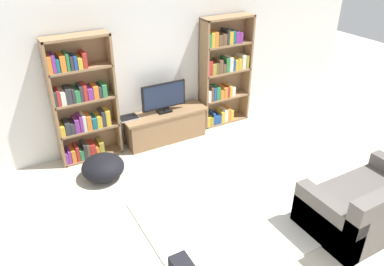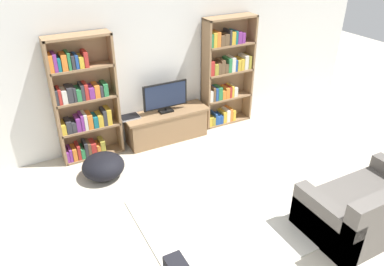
{
  "view_description": "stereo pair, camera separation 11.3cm",
  "coord_description": "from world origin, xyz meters",
  "px_view_note": "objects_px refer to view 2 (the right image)",
  "views": [
    {
      "loc": [
        -2.28,
        -1.33,
        3.33
      ],
      "look_at": [
        0.04,
        2.8,
        0.7
      ],
      "focal_mm": 35.0,
      "sensor_mm": 36.0,
      "label": 1
    },
    {
      "loc": [
        -2.18,
        -1.38,
        3.33
      ],
      "look_at": [
        0.04,
        2.8,
        0.7
      ],
      "focal_mm": 35.0,
      "sensor_mm": 36.0,
      "label": 2
    }
  ],
  "objects_px": {
    "couch_right_sofa": "(368,209)",
    "television": "(165,97)",
    "tv_stand": "(167,125)",
    "bookshelf_left": "(83,103)",
    "bookshelf_right": "(225,73)",
    "beanbag_ottoman": "(103,166)",
    "laptop": "(130,117)"
  },
  "relations": [
    {
      "from": "bookshelf_right",
      "to": "beanbag_ottoman",
      "type": "xyz_separation_m",
      "value": [
        -2.57,
        -0.7,
        -0.81
      ]
    },
    {
      "from": "television",
      "to": "couch_right_sofa",
      "type": "bearing_deg",
      "value": -68.31
    },
    {
      "from": "bookshelf_right",
      "to": "television",
      "type": "bearing_deg",
      "value": -175.11
    },
    {
      "from": "tv_stand",
      "to": "couch_right_sofa",
      "type": "height_order",
      "value": "couch_right_sofa"
    },
    {
      "from": "couch_right_sofa",
      "to": "beanbag_ottoman",
      "type": "relative_size",
      "value": 2.46
    },
    {
      "from": "laptop",
      "to": "beanbag_ottoman",
      "type": "height_order",
      "value": "laptop"
    },
    {
      "from": "bookshelf_left",
      "to": "beanbag_ottoman",
      "type": "bearing_deg",
      "value": -88.33
    },
    {
      "from": "tv_stand",
      "to": "laptop",
      "type": "bearing_deg",
      "value": 173.14
    },
    {
      "from": "bookshelf_right",
      "to": "laptop",
      "type": "xyz_separation_m",
      "value": [
        -1.88,
        -0.04,
        -0.44
      ]
    },
    {
      "from": "tv_stand",
      "to": "bookshelf_left",
      "type": "bearing_deg",
      "value": 174.97
    },
    {
      "from": "bookshelf_right",
      "to": "television",
      "type": "height_order",
      "value": "bookshelf_right"
    },
    {
      "from": "laptop",
      "to": "beanbag_ottoman",
      "type": "bearing_deg",
      "value": -135.85
    },
    {
      "from": "television",
      "to": "couch_right_sofa",
      "type": "xyz_separation_m",
      "value": [
        1.27,
        -3.19,
        -0.53
      ]
    },
    {
      "from": "bookshelf_left",
      "to": "bookshelf_right",
      "type": "xyz_separation_m",
      "value": [
        2.59,
        -0.0,
        0.04
      ]
    },
    {
      "from": "couch_right_sofa",
      "to": "television",
      "type": "bearing_deg",
      "value": 111.69
    },
    {
      "from": "bookshelf_left",
      "to": "bookshelf_right",
      "type": "height_order",
      "value": "same"
    },
    {
      "from": "laptop",
      "to": "couch_right_sofa",
      "type": "bearing_deg",
      "value": -59.74
    },
    {
      "from": "tv_stand",
      "to": "beanbag_ottoman",
      "type": "bearing_deg",
      "value": -155.93
    },
    {
      "from": "couch_right_sofa",
      "to": "beanbag_ottoman",
      "type": "xyz_separation_m",
      "value": [
        -2.58,
        2.59,
        -0.1
      ]
    },
    {
      "from": "beanbag_ottoman",
      "to": "bookshelf_right",
      "type": "bearing_deg",
      "value": 15.35
    },
    {
      "from": "bookshelf_left",
      "to": "laptop",
      "type": "bearing_deg",
      "value": -3.38
    },
    {
      "from": "bookshelf_left",
      "to": "tv_stand",
      "type": "xyz_separation_m",
      "value": [
        1.33,
        -0.12,
        -0.67
      ]
    },
    {
      "from": "bookshelf_right",
      "to": "couch_right_sofa",
      "type": "height_order",
      "value": "bookshelf_right"
    },
    {
      "from": "tv_stand",
      "to": "couch_right_sofa",
      "type": "relative_size",
      "value": 0.95
    },
    {
      "from": "television",
      "to": "bookshelf_right",
      "type": "bearing_deg",
      "value": 4.89
    },
    {
      "from": "bookshelf_right",
      "to": "beanbag_ottoman",
      "type": "bearing_deg",
      "value": -164.65
    },
    {
      "from": "tv_stand",
      "to": "beanbag_ottoman",
      "type": "height_order",
      "value": "tv_stand"
    },
    {
      "from": "bookshelf_left",
      "to": "tv_stand",
      "type": "distance_m",
      "value": 1.5
    },
    {
      "from": "television",
      "to": "beanbag_ottoman",
      "type": "xyz_separation_m",
      "value": [
        -1.31,
        -0.6,
        -0.63
      ]
    },
    {
      "from": "bookshelf_right",
      "to": "couch_right_sofa",
      "type": "distance_m",
      "value": 3.37
    },
    {
      "from": "bookshelf_left",
      "to": "laptop",
      "type": "distance_m",
      "value": 0.81
    },
    {
      "from": "tv_stand",
      "to": "laptop",
      "type": "xyz_separation_m",
      "value": [
        -0.63,
        0.08,
        0.28
      ]
    }
  ]
}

